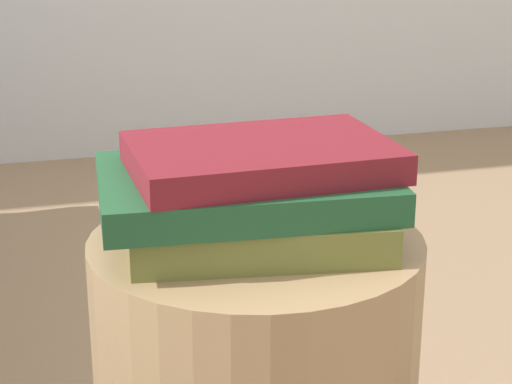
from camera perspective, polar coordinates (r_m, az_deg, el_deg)
book_olive at (r=0.94m, az=0.20°, el=-1.86°), size 0.28×0.23×0.04m
book_forest at (r=0.92m, az=-0.77°, el=0.30°), size 0.31×0.23×0.03m
book_maroon at (r=0.91m, az=0.41°, el=2.14°), size 0.27×0.18×0.03m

